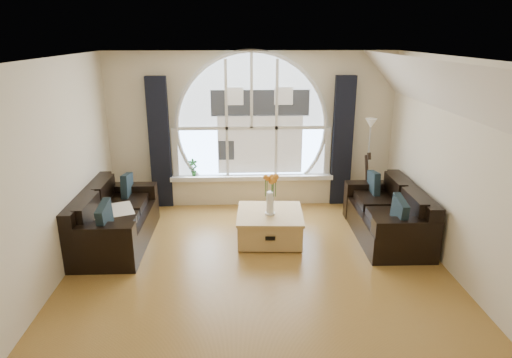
{
  "coord_description": "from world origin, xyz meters",
  "views": [
    {
      "loc": [
        -0.25,
        -4.92,
        2.97
      ],
      "look_at": [
        0.0,
        0.9,
        1.05
      ],
      "focal_mm": 31.1,
      "sensor_mm": 36.0,
      "label": 1
    }
  ],
  "objects_px": {
    "floor_lamp": "(368,164)",
    "guitar": "(365,180)",
    "sofa_left": "(115,218)",
    "coffee_chest": "(270,225)",
    "potted_plant": "(193,167)",
    "vase_flowers": "(270,189)",
    "sofa_right": "(387,212)"
  },
  "relations": [
    {
      "from": "sofa_left",
      "to": "vase_flowers",
      "type": "distance_m",
      "value": 2.31
    },
    {
      "from": "sofa_right",
      "to": "potted_plant",
      "type": "relative_size",
      "value": 5.78
    },
    {
      "from": "coffee_chest",
      "to": "floor_lamp",
      "type": "distance_m",
      "value": 2.26
    },
    {
      "from": "floor_lamp",
      "to": "guitar",
      "type": "relative_size",
      "value": 1.51
    },
    {
      "from": "floor_lamp",
      "to": "potted_plant",
      "type": "bearing_deg",
      "value": 175.62
    },
    {
      "from": "sofa_left",
      "to": "sofa_right",
      "type": "height_order",
      "value": "sofa_left"
    },
    {
      "from": "sofa_left",
      "to": "coffee_chest",
      "type": "height_order",
      "value": "sofa_left"
    },
    {
      "from": "sofa_right",
      "to": "guitar",
      "type": "distance_m",
      "value": 1.15
    },
    {
      "from": "guitar",
      "to": "potted_plant",
      "type": "xyz_separation_m",
      "value": [
        -3.01,
        0.34,
        0.18
      ]
    },
    {
      "from": "sofa_left",
      "to": "sofa_right",
      "type": "distance_m",
      "value": 4.05
    },
    {
      "from": "sofa_left",
      "to": "vase_flowers",
      "type": "height_order",
      "value": "vase_flowers"
    },
    {
      "from": "sofa_right",
      "to": "guitar",
      "type": "relative_size",
      "value": 1.7
    },
    {
      "from": "sofa_left",
      "to": "vase_flowers",
      "type": "xyz_separation_m",
      "value": [
        2.27,
        -0.04,
        0.42
      ]
    },
    {
      "from": "sofa_right",
      "to": "floor_lamp",
      "type": "relative_size",
      "value": 1.12
    },
    {
      "from": "sofa_right",
      "to": "floor_lamp",
      "type": "bearing_deg",
      "value": 89.66
    },
    {
      "from": "potted_plant",
      "to": "vase_flowers",
      "type": "bearing_deg",
      "value": -50.83
    },
    {
      "from": "floor_lamp",
      "to": "potted_plant",
      "type": "height_order",
      "value": "floor_lamp"
    },
    {
      "from": "sofa_left",
      "to": "potted_plant",
      "type": "distance_m",
      "value": 1.84
    },
    {
      "from": "guitar",
      "to": "sofa_left",
      "type": "bearing_deg",
      "value": -179.93
    },
    {
      "from": "coffee_chest",
      "to": "potted_plant",
      "type": "xyz_separation_m",
      "value": [
        -1.26,
        1.48,
        0.47
      ]
    },
    {
      "from": "sofa_right",
      "to": "floor_lamp",
      "type": "xyz_separation_m",
      "value": [
        0.02,
        1.24,
        0.4
      ]
    },
    {
      "from": "sofa_left",
      "to": "sofa_right",
      "type": "relative_size",
      "value": 1.04
    },
    {
      "from": "sofa_left",
      "to": "sofa_right",
      "type": "xyz_separation_m",
      "value": [
        4.05,
        0.03,
        0.0
      ]
    },
    {
      "from": "coffee_chest",
      "to": "sofa_left",
      "type": "bearing_deg",
      "value": -176.19
    },
    {
      "from": "potted_plant",
      "to": "sofa_right",
      "type": "bearing_deg",
      "value": -25.89
    },
    {
      "from": "guitar",
      "to": "floor_lamp",
      "type": "bearing_deg",
      "value": 46.83
    },
    {
      "from": "vase_flowers",
      "to": "potted_plant",
      "type": "bearing_deg",
      "value": 129.17
    },
    {
      "from": "sofa_right",
      "to": "vase_flowers",
      "type": "distance_m",
      "value": 1.83
    },
    {
      "from": "sofa_right",
      "to": "guitar",
      "type": "bearing_deg",
      "value": 92.16
    },
    {
      "from": "sofa_right",
      "to": "potted_plant",
      "type": "xyz_separation_m",
      "value": [
        -3.04,
        1.47,
        0.31
      ]
    },
    {
      "from": "guitar",
      "to": "sofa_right",
      "type": "bearing_deg",
      "value": -104.74
    },
    {
      "from": "sofa_right",
      "to": "coffee_chest",
      "type": "relative_size",
      "value": 1.87
    }
  ]
}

